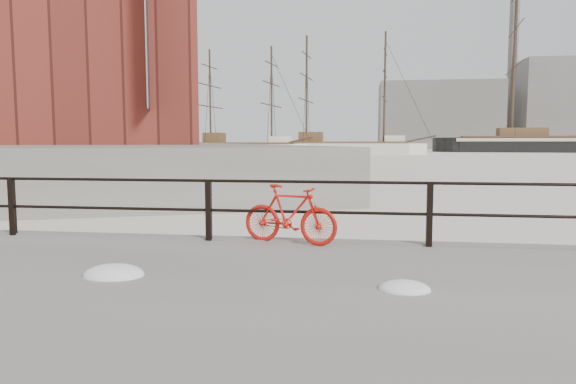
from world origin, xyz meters
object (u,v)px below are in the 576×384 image
at_px(schooner_left, 241,154).
at_px(bicycle, 290,214).
at_px(schooner_mid, 344,154).
at_px(workboat_near, 34,167).
at_px(workboat_far, 92,162).

bearing_deg(schooner_left, bicycle, -68.31).
relative_size(schooner_mid, workboat_near, 2.24).
bearing_deg(workboat_near, workboat_far, 57.09).
distance_m(schooner_left, workboat_far, 31.68).
distance_m(schooner_mid, workboat_near, 50.04).
height_order(schooner_mid, workboat_near, schooner_mid).
xyz_separation_m(schooner_left, workboat_far, (-7.81, -30.70, 0.00)).
height_order(bicycle, schooner_mid, schooner_mid).
distance_m(schooner_mid, schooner_left, 16.25).
bearing_deg(bicycle, schooner_left, 118.20).
bearing_deg(schooner_left, workboat_far, -96.49).
xyz_separation_m(bicycle, schooner_left, (-17.37, 70.17, -0.82)).
bearing_deg(workboat_far, workboat_near, -110.99).
relative_size(workboat_near, workboat_far, 1.20).
xyz_separation_m(bicycle, workboat_near, (-24.13, 28.87, -0.82)).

